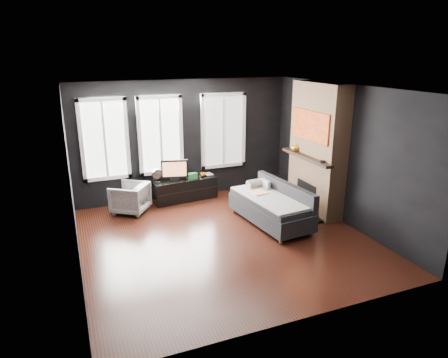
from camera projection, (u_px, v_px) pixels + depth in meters
name	position (u px, v px, depth m)	size (l,w,h in m)	color
floor	(225.00, 239.00, 7.30)	(5.00, 5.00, 0.00)	black
ceiling	(225.00, 88.00, 6.48)	(5.00, 5.00, 0.00)	white
wall_back	(184.00, 140.00, 9.10)	(5.00, 0.02, 2.70)	black
wall_left	(71.00, 185.00, 6.00)	(0.02, 5.00, 2.70)	black
wall_right	(344.00, 155.00, 7.78)	(0.02, 5.00, 2.70)	black
windows	(163.00, 95.00, 8.59)	(4.00, 0.16, 1.76)	white
fireplace	(317.00, 149.00, 8.24)	(0.70, 1.62, 2.70)	#93724C
sofa	(270.00, 204.00, 7.86)	(0.94, 1.88, 0.81)	#27272A
stripe_pillow	(266.00, 187.00, 8.31)	(0.07, 0.31, 0.31)	gray
armchair	(130.00, 197.00, 8.43)	(0.68, 0.63, 0.70)	white
media_console	(185.00, 189.00, 9.17)	(1.47, 0.46, 0.51)	black
monitor	(174.00, 169.00, 8.88)	(0.61, 0.13, 0.54)	black
desk_fan	(157.00, 176.00, 8.75)	(0.23, 0.23, 0.33)	#949494
mug	(203.00, 174.00, 9.26)	(0.12, 0.09, 0.12)	orange
book	(205.00, 170.00, 9.34)	(0.17, 0.02, 0.23)	beige
storage_box	(192.00, 176.00, 9.11)	(0.23, 0.14, 0.12)	#2E7B3B
mantel_vase	(295.00, 147.00, 8.56)	(0.17, 0.18, 0.17)	#C17923
mantel_clock	(323.00, 161.00, 7.69)	(0.11, 0.11, 0.04)	black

